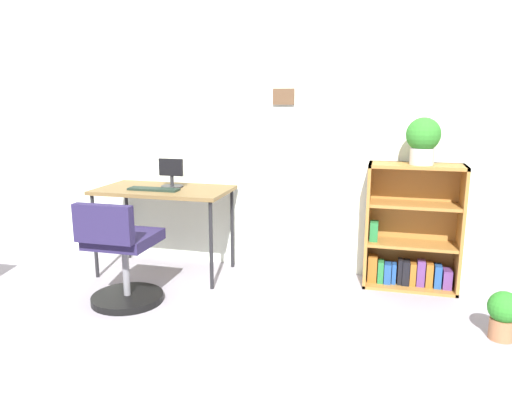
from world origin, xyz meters
name	(u,v)px	position (x,y,z in m)	size (l,w,h in m)	color
ground_plane	(114,397)	(0.00, 0.00, 0.00)	(6.24, 6.24, 0.00)	gray
wall_back	(238,131)	(0.00, 2.15, 1.18)	(5.20, 0.12, 2.37)	silver
desk	(164,195)	(-0.52, 1.75, 0.67)	(1.09, 0.61, 0.73)	brown
monitor	(171,175)	(-0.48, 1.81, 0.84)	(0.21, 0.18, 0.24)	#262628
keyboard	(154,189)	(-0.56, 1.64, 0.74)	(0.42, 0.12, 0.02)	black
office_chair	(121,259)	(-0.53, 1.04, 0.34)	(0.52, 0.55, 0.78)	black
bookshelf_low	(411,234)	(1.47, 1.96, 0.42)	(0.71, 0.30, 0.97)	#9F6C30
potted_plant_on_shelf	(423,139)	(1.50, 1.90, 1.17)	(0.25, 0.25, 0.35)	#B7B2A8
potted_plant_floor	(503,313)	(2.00, 1.16, 0.17)	(0.20, 0.20, 0.31)	#9E6642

